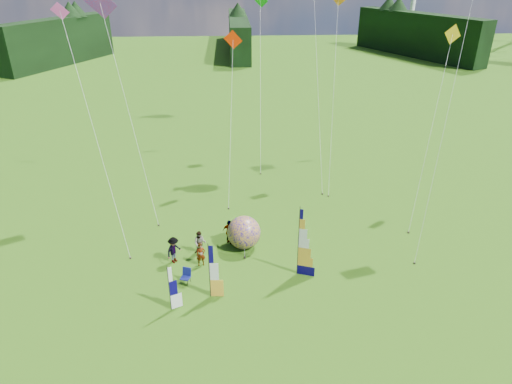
{
  "coord_description": "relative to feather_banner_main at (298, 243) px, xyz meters",
  "views": [
    {
      "loc": [
        -2.48,
        -20.72,
        18.01
      ],
      "look_at": [
        -1.0,
        4.0,
        5.5
      ],
      "focal_mm": 32.0,
      "sensor_mm": 36.0,
      "label": 1
    }
  ],
  "objects": [
    {
      "name": "feather_banner_main",
      "position": [
        0.0,
        0.0,
        0.0
      ],
      "size": [
        1.25,
        0.53,
        4.77
      ],
      "primitive_type": null,
      "rotation": [
        0.0,
        0.0,
        -0.34
      ],
      "color": "#09034F",
      "rests_on": "ground"
    },
    {
      "name": "bol_inflatable",
      "position": [
        -3.29,
        3.35,
        -1.21
      ],
      "size": [
        2.81,
        2.81,
        2.34
      ],
      "primitive_type": "sphere",
      "rotation": [
        0.0,
        0.0,
        0.23
      ],
      "color": "#120078",
      "rests_on": "ground"
    },
    {
      "name": "kite_whale",
      "position": [
        3.67,
        17.09,
        9.59
      ],
      "size": [
        8.47,
        15.89,
        23.95
      ],
      "primitive_type": null,
      "rotation": [
        0.0,
        0.0,
        0.33
      ],
      "color": "black",
      "rests_on": "ground"
    },
    {
      "name": "spectator_b",
      "position": [
        -6.33,
        2.67,
        -1.52
      ],
      "size": [
        0.89,
        0.52,
        1.73
      ],
      "primitive_type": "imported",
      "rotation": [
        0.0,
        0.0,
        -0.13
      ],
      "color": "#66594C",
      "rests_on": "ground"
    },
    {
      "name": "small_kite_pink",
      "position": [
        -13.09,
        5.82,
        5.66
      ],
      "size": [
        8.33,
        10.23,
        16.08
      ],
      "primitive_type": null,
      "rotation": [
        0.0,
        0.0,
        0.3
      ],
      "color": "#D4429E",
      "rests_on": "ground"
    },
    {
      "name": "kite_parafoil",
      "position": [
        10.14,
        4.32,
        7.51
      ],
      "size": [
        9.47,
        12.31,
        19.79
      ],
      "primitive_type": null,
      "rotation": [
        0.0,
        0.0,
        0.1
      ],
      "color": "#BE000B",
      "rests_on": "ground"
    },
    {
      "name": "spectator_a",
      "position": [
        -6.21,
        1.31,
        -1.55
      ],
      "size": [
        0.67,
        0.51,
        1.66
      ],
      "primitive_type": "imported",
      "rotation": [
        0.0,
        0.0,
        0.19
      ],
      "color": "#66594C",
      "rests_on": "ground"
    },
    {
      "name": "treeline_ring",
      "position": [
        -1.59,
        -3.02,
        1.62
      ],
      "size": [
        210.0,
        210.0,
        8.0
      ],
      "primitive_type": null,
      "color": "black",
      "rests_on": "ground"
    },
    {
      "name": "camp_chair",
      "position": [
        -7.09,
        -0.6,
        -1.86
      ],
      "size": [
        0.77,
        0.77,
        1.04
      ],
      "primitive_type": null,
      "rotation": [
        0.0,
        0.0,
        -0.33
      ],
      "color": "#0E1457",
      "rests_on": "ground"
    },
    {
      "name": "small_kite_yellow",
      "position": [
        11.05,
        8.11,
        4.81
      ],
      "size": [
        9.51,
        11.59,
        14.39
      ],
      "primitive_type": null,
      "rotation": [
        0.0,
        0.0,
        0.31
      ],
      "color": "yellow",
      "rests_on": "ground"
    },
    {
      "name": "small_kite_orange",
      "position": [
        4.86,
        14.36,
        5.97
      ],
      "size": [
        4.1,
        10.14,
        16.7
      ],
      "primitive_type": null,
      "rotation": [
        0.0,
        0.0,
        -0.02
      ],
      "color": "orange",
      "rests_on": "ground"
    },
    {
      "name": "ground",
      "position": [
        -1.59,
        -3.02,
        -2.38
      ],
      "size": [
        220.0,
        220.0,
        0.0
      ],
      "primitive_type": "plane",
      "color": "#335211",
      "rests_on": "ground"
    },
    {
      "name": "side_banner_far",
      "position": [
        -7.74,
        -2.96,
        -0.91
      ],
      "size": [
        0.85,
        0.45,
        2.95
      ],
      "primitive_type": null,
      "rotation": [
        0.0,
        0.0,
        0.42
      ],
      "color": "white",
      "rests_on": "ground"
    },
    {
      "name": "small_kite_green",
      "position": [
        -1.02,
        20.16,
        5.63
      ],
      "size": [
        5.95,
        12.08,
        16.03
      ],
      "primitive_type": null,
      "rotation": [
        0.0,
        0.0,
        -0.26
      ],
      "color": "#13B918",
      "rests_on": "ground"
    },
    {
      "name": "side_banner_left",
      "position": [
        -5.5,
        -1.92,
        -0.56
      ],
      "size": [
        1.01,
        0.17,
        3.64
      ],
      "primitive_type": null,
      "rotation": [
        0.0,
        0.0,
        -0.07
      ],
      "color": "gold",
      "rests_on": "ground"
    },
    {
      "name": "spectator_d",
      "position": [
        -4.3,
        3.84,
        -1.45
      ],
      "size": [
        1.15,
        0.99,
        1.86
      ],
      "primitive_type": "imported",
      "rotation": [
        0.0,
        0.0,
        2.53
      ],
      "color": "#66594C",
      "rests_on": "ground"
    },
    {
      "name": "kite_rainbow_delta",
      "position": [
        -11.43,
        9.37,
        6.29
      ],
      "size": [
        7.86,
        9.88,
        17.35
      ],
      "primitive_type": null,
      "rotation": [
        0.0,
        0.0,
        0.06
      ],
      "color": "red",
      "rests_on": "ground"
    },
    {
      "name": "small_kite_red",
      "position": [
        -3.99,
        12.41,
        4.4
      ],
      "size": [
        5.95,
        10.17,
        13.57
      ],
      "primitive_type": null,
      "rotation": [
        0.0,
        0.0,
        0.28
      ],
      "color": "#F12800",
      "rests_on": "ground"
    },
    {
      "name": "spectator_c",
      "position": [
        -8.01,
        1.78,
        -1.44
      ],
      "size": [
        1.08,
        1.26,
        1.89
      ],
      "primitive_type": "imported",
      "rotation": [
        0.0,
        0.0,
        0.95
      ],
      "color": "#66594C",
      "rests_on": "ground"
    }
  ]
}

